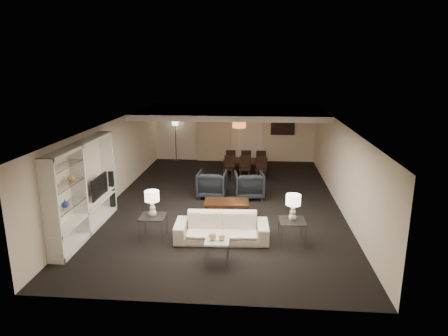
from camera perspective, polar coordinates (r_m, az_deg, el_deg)
floor at (r=12.57m, az=0.00°, el=-4.85°), size 11.00×11.00×0.00m
ceiling at (r=11.96m, az=0.00°, el=6.50°), size 7.00×11.00×0.02m
wall_back at (r=17.58m, az=1.47°, el=5.05°), size 7.00×0.02×2.50m
wall_front at (r=7.03m, az=-3.73°, el=-10.31°), size 7.00×0.02×2.50m
wall_left at (r=12.96m, az=-15.61°, el=0.96°), size 0.02×11.00×2.50m
wall_right at (r=12.43m, az=16.30°, el=0.33°), size 0.02×11.00×2.50m
ceiling_soffit at (r=15.44m, az=1.07°, el=8.01°), size 7.00×4.00×0.20m
curtains at (r=17.58m, az=-1.48°, el=4.89°), size 1.50×0.12×2.40m
door at (r=17.56m, az=3.75°, el=4.35°), size 0.90×0.05×2.10m
painting at (r=17.50m, az=8.39°, el=5.85°), size 0.95×0.04×0.65m
media_unit at (r=10.59m, az=-19.38°, el=-2.82°), size 0.38×3.40×2.35m
pendant_light at (r=15.48m, az=2.18°, el=6.23°), size 0.52×0.52×0.24m
sofa at (r=9.84m, az=-0.34°, el=-8.53°), size 2.31×0.99×0.66m
coffee_table at (r=11.36m, az=0.37°, el=-5.84°), size 1.28×0.79×0.45m
armchair_left at (r=12.95m, az=-1.71°, el=-2.29°), size 0.93×0.96×0.84m
armchair_right at (r=12.88m, az=3.61°, el=-2.41°), size 1.01×1.04×0.84m
side_table_left at (r=10.14m, az=-10.06°, el=-8.30°), size 0.64×0.64×0.58m
side_table_right at (r=9.87m, az=9.66°, el=-8.94°), size 0.66×0.66×0.58m
table_lamp_left at (r=9.92m, az=-10.22°, el=-5.04°), size 0.39×0.39×0.64m
table_lamp_right at (r=9.64m, az=9.82°, el=-5.61°), size 0.35×0.35×0.64m
marble_table at (r=8.88m, az=-0.97°, el=-11.76°), size 0.52×0.52×0.52m
gold_gourd_a at (r=8.74m, az=-1.65°, el=-9.72°), size 0.17×0.17×0.17m
gold_gourd_b at (r=8.73m, az=-0.32°, el=-9.83°), size 0.15×0.15×0.15m
television at (r=11.20m, az=-17.85°, el=-2.50°), size 1.00×0.13×0.57m
vase_blue at (r=9.73m, az=-21.76°, el=-4.74°), size 0.18×0.18×0.18m
vase_amber at (r=9.93m, az=-21.01°, el=-1.25°), size 0.17×0.17×0.18m
floor_speaker at (r=12.14m, az=-15.66°, el=-3.17°), size 0.14×0.14×1.20m
dining_table at (r=15.46m, az=3.06°, el=0.05°), size 1.77×1.11×0.59m
chair_nl at (r=14.82m, az=0.67°, el=-0.01°), size 0.46×0.46×0.88m
chair_nm at (r=14.79m, az=2.99°, el=-0.06°), size 0.42×0.42×0.88m
chair_nr at (r=14.79m, az=5.31°, el=-0.11°), size 0.44×0.44×0.88m
chair_fl at (r=16.08m, az=0.99°, el=1.17°), size 0.41×0.41×0.88m
chair_fm at (r=16.05m, az=3.13°, el=1.13°), size 0.44×0.44×0.88m
chair_fr at (r=16.05m, az=5.27°, el=1.09°), size 0.42×0.42×0.88m
floor_lamp at (r=17.67m, az=-6.92°, el=3.92°), size 0.35×0.35×1.84m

